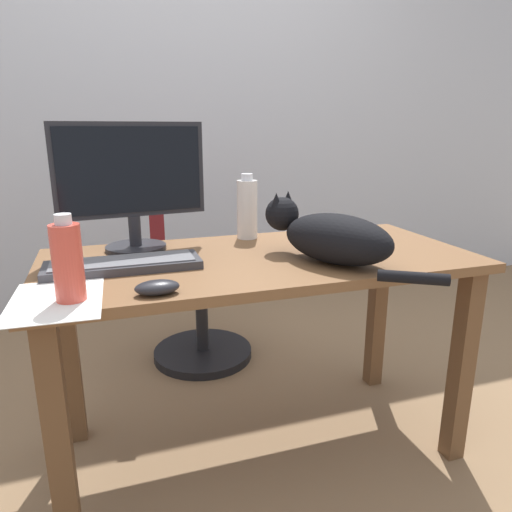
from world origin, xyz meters
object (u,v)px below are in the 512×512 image
office_chair (190,278)px  keyboard (124,264)px  monitor (132,182)px  spray_bottle (68,262)px  cat (331,236)px  computer_mouse (157,287)px  water_bottle (247,209)px

office_chair → keyboard: 0.87m
office_chair → monitor: monitor is taller
monitor → spray_bottle: 0.49m
monitor → cat: bearing=-31.1°
spray_bottle → computer_mouse: bearing=-6.0°
monitor → keyboard: 0.31m
water_bottle → spray_bottle: (-0.59, -0.49, -0.01)m
office_chair → spray_bottle: 1.14m
water_bottle → spray_bottle: bearing=-140.3°
cat → computer_mouse: size_ratio=4.97×
keyboard → cat: cat is taller
office_chair → keyboard: office_chair is taller
monitor → computer_mouse: (0.02, -0.46, -0.21)m
monitor → spray_bottle: bearing=-112.5°
cat → computer_mouse: cat is taller
monitor → keyboard: size_ratio=1.09×
water_bottle → monitor: bearing=-173.1°
office_chair → spray_bottle: office_chair is taller
keyboard → water_bottle: size_ratio=1.86×
office_chair → cat: office_chair is taller
monitor → water_bottle: bearing=6.9°
keyboard → water_bottle: water_bottle is taller
computer_mouse → monitor: bearing=92.0°
monitor → cat: size_ratio=0.88×
keyboard → computer_mouse: bearing=-74.7°
monitor → cat: 0.66m
office_chair → monitor: 0.79m
water_bottle → spray_bottle: water_bottle is taller
monitor → computer_mouse: size_ratio=4.36×
cat → office_chair: bearing=108.1°
monitor → water_bottle: size_ratio=2.03×
keyboard → computer_mouse: size_ratio=4.00×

